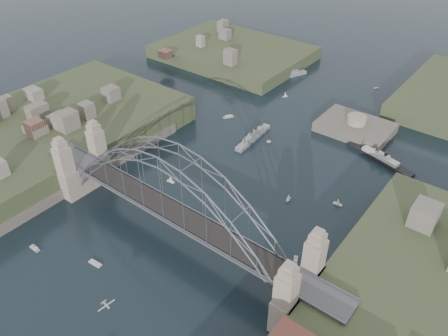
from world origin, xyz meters
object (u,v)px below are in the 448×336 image
fort_island (354,132)px  ocean_liner (380,159)px  bridge (172,198)px  naval_cruiser_near (253,137)px  naval_cruiser_far (288,75)px

fort_island → ocean_liner: size_ratio=1.03×
bridge → naval_cruiser_near: 49.04m
naval_cruiser_near → ocean_liner: (35.39, 12.64, 0.00)m
fort_island → naval_cruiser_near: fort_island is taller
naval_cruiser_far → fort_island: bearing=-30.7°
bridge → ocean_liner: bridge is taller
bridge → fort_island: size_ratio=3.82×
naval_cruiser_near → fort_island: bearing=46.0°
naval_cruiser_near → naval_cruiser_far: (-15.30, 46.12, 0.04)m
naval_cruiser_near → naval_cruiser_far: 48.59m
naval_cruiser_near → bridge: bearing=-77.0°
fort_island → naval_cruiser_near: (-22.74, -23.55, 1.15)m
bridge → naval_cruiser_near: bridge is taller
bridge → fort_island: bearing=80.3°
naval_cruiser_far → bridge: bearing=-74.3°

